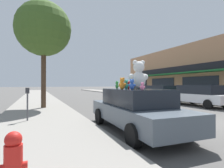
{
  "coord_description": "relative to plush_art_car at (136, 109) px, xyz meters",
  "views": [
    {
      "loc": [
        -6.9,
        -4.55,
        1.55
      ],
      "look_at": [
        -3.56,
        3.15,
        1.58
      ],
      "focal_mm": 28.0,
      "sensor_mm": 36.0,
      "label": 1
    }
  ],
  "objects": [
    {
      "name": "sidewalk_near",
      "position": [
        -2.87,
        -0.51,
        -0.66
      ],
      "size": [
        3.47,
        90.0,
        0.16
      ],
      "color": "gray",
      "rests_on": "ground_plane"
    },
    {
      "name": "plush_art_car",
      "position": [
        0.0,
        0.0,
        0.0
      ],
      "size": [
        2.04,
        4.59,
        1.4
      ],
      "rotation": [
        0.0,
        0.0,
        -0.04
      ],
      "color": "#4C5660",
      "rests_on": "ground_plane"
    },
    {
      "name": "teddy_bear_giant",
      "position": [
        0.15,
        0.04,
        1.14
      ],
      "size": [
        0.74,
        0.48,
        0.99
      ],
      "rotation": [
        0.0,
        0.0,
        2.99
      ],
      "color": "white",
      "rests_on": "plush_art_car"
    },
    {
      "name": "teddy_bear_red",
      "position": [
        -0.13,
        0.26,
        0.79
      ],
      "size": [
        0.21,
        0.15,
        0.27
      ],
      "rotation": [
        0.0,
        0.0,
        2.75
      ],
      "color": "red",
      "rests_on": "plush_art_car"
    },
    {
      "name": "teddy_bear_brown",
      "position": [
        -0.28,
        -0.21,
        0.77
      ],
      "size": [
        0.17,
        0.12,
        0.22
      ],
      "rotation": [
        0.0,
        0.0,
        3.48
      ],
      "color": "olive",
      "rests_on": "plush_art_car"
    },
    {
      "name": "teddy_bear_teal",
      "position": [
        -0.38,
        -0.03,
        0.81
      ],
      "size": [
        0.23,
        0.14,
        0.32
      ],
      "rotation": [
        0.0,
        0.0,
        3.16
      ],
      "color": "teal",
      "rests_on": "plush_art_car"
    },
    {
      "name": "teddy_bear_orange",
      "position": [
        -0.57,
        -0.13,
        0.84
      ],
      "size": [
        0.21,
        0.29,
        0.38
      ],
      "rotation": [
        0.0,
        0.0,
        1.99
      ],
      "color": "orange",
      "rests_on": "plush_art_car"
    },
    {
      "name": "teddy_bear_green",
      "position": [
        -0.32,
        0.79,
        0.8
      ],
      "size": [
        0.18,
        0.21,
        0.29
      ],
      "rotation": [
        0.0,
        0.0,
        4.08
      ],
      "color": "green",
      "rests_on": "plush_art_car"
    },
    {
      "name": "teddy_bear_yellow",
      "position": [
        -0.34,
        0.39,
        0.79
      ],
      "size": [
        0.21,
        0.15,
        0.27
      ],
      "rotation": [
        0.0,
        0.0,
        2.75
      ],
      "color": "yellow",
      "rests_on": "plush_art_car"
    },
    {
      "name": "teddy_bear_cream",
      "position": [
        0.11,
        0.32,
        0.83
      ],
      "size": [
        0.26,
        0.21,
        0.35
      ],
      "rotation": [
        0.0,
        0.0,
        2.65
      ],
      "color": "beige",
      "rests_on": "plush_art_car"
    },
    {
      "name": "teddy_bear_blue",
      "position": [
        -0.46,
        -0.54,
        0.82
      ],
      "size": [
        0.19,
        0.24,
        0.32
      ],
      "rotation": [
        0.0,
        0.0,
        2.06
      ],
      "color": "blue",
      "rests_on": "plush_art_car"
    },
    {
      "name": "teddy_bear_pink",
      "position": [
        -0.43,
        -1.06,
        0.77
      ],
      "size": [
        0.14,
        0.15,
        0.21
      ],
      "rotation": [
        0.0,
        0.0,
        2.34
      ],
      "color": "pink",
      "rests_on": "plush_art_car"
    },
    {
      "name": "parked_car_far_center",
      "position": [
        7.77,
        4.01,
        0.08
      ],
      "size": [
        1.84,
        4.34,
        1.51
      ],
      "color": "silver",
      "rests_on": "ground_plane"
    },
    {
      "name": "parked_car_far_right",
      "position": [
        7.77,
        8.5,
        0.04
      ],
      "size": [
        1.87,
        4.75,
        1.47
      ],
      "color": "#336B3D",
      "rests_on": "ground_plane"
    },
    {
      "name": "street_tree",
      "position": [
        -2.66,
        6.33,
        4.19
      ],
      "size": [
        3.3,
        3.3,
        6.45
      ],
      "color": "#473323",
      "rests_on": "sidewalk_near"
    },
    {
      "name": "fire_hydrant",
      "position": [
        -3.33,
        -2.5,
        -0.19
      ],
      "size": [
        0.33,
        0.22,
        0.79
      ],
      "color": "red",
      "rests_on": "sidewalk_near"
    },
    {
      "name": "parking_meter",
      "position": [
        -3.38,
        2.45,
        0.23
      ],
      "size": [
        0.14,
        0.1,
        1.27
      ],
      "color": "#4C4C51",
      "rests_on": "sidewalk_near"
    }
  ]
}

